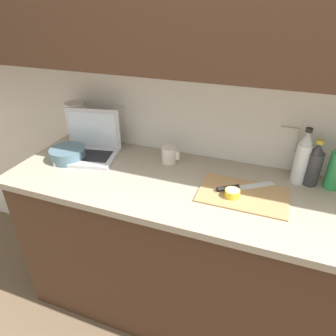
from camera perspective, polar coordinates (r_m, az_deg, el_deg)
name	(u,v)px	position (r m, az deg, el deg)	size (l,w,h in m)	color
ground_plane	(223,317)	(2.10, 10.38, -26.11)	(12.00, 12.00, 0.00)	brown
wall_back	(267,41)	(1.46, 18.40, 21.90)	(5.20, 0.38, 2.60)	white
counter_unit	(235,264)	(1.74, 12.60, -17.36)	(2.39, 0.64, 0.92)	#472D1E
laptop	(91,145)	(1.78, -14.53, 4.20)	(0.36, 0.30, 0.26)	silver
cutting_board	(243,194)	(1.44, 14.09, -4.91)	(0.41, 0.26, 0.01)	tan
knife	(236,187)	(1.46, 12.77, -3.60)	(0.26, 0.19, 0.02)	silver
lemon_half_cut	(232,193)	(1.40, 12.14, -4.71)	(0.07, 0.07, 0.04)	yellow
bottle_oil_tall	(314,165)	(1.59, 26.04, 0.58)	(0.07, 0.07, 0.24)	#333338
bottle_water_clear	(302,158)	(1.57, 24.19, 1.71)	(0.07, 0.07, 0.29)	silver
measuring_cup	(169,155)	(1.65, 0.19, 2.52)	(0.10, 0.08, 0.09)	silver
bowl_white	(68,154)	(1.78, -18.53, 2.52)	(0.20, 0.20, 0.07)	slate
paper_towel_roll	(78,123)	(1.95, -16.86, 8.22)	(0.12, 0.12, 0.25)	white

